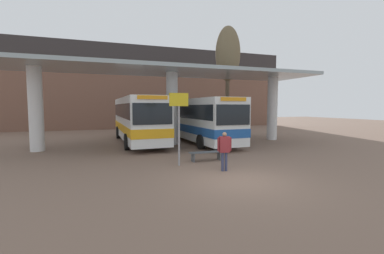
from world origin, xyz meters
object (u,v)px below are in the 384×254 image
object	(u,v)px
pedestrian_waiting	(224,147)
poplar_tree_behind_left	(228,55)
transit_bus_left_bay	(138,118)
parked_car_street	(168,122)
info_sign_platform	(179,115)
waiting_bench_near_pillar	(206,154)
transit_bus_center_bay	(199,118)

from	to	relation	value
pedestrian_waiting	poplar_tree_behind_left	bearing A→B (deg)	73.58
transit_bus_left_bay	parked_car_street	size ratio (longest dim) A/B	2.59
info_sign_platform	pedestrian_waiting	bearing A→B (deg)	-46.53
transit_bus_left_bay	waiting_bench_near_pillar	xyz separation A→B (m)	(2.38, -8.11, -1.56)
waiting_bench_near_pillar	transit_bus_left_bay	bearing A→B (deg)	106.34
info_sign_platform	transit_bus_left_bay	bearing A→B (deg)	95.01
pedestrian_waiting	transit_bus_center_bay	bearing A→B (deg)	87.09
transit_bus_center_bay	info_sign_platform	bearing A→B (deg)	60.85
waiting_bench_near_pillar	poplar_tree_behind_left	world-z (taller)	poplar_tree_behind_left
transit_bus_left_bay	info_sign_platform	world-z (taller)	transit_bus_left_bay
waiting_bench_near_pillar	poplar_tree_behind_left	bearing A→B (deg)	58.85
poplar_tree_behind_left	transit_bus_left_bay	bearing A→B (deg)	-157.12
transit_bus_center_bay	info_sign_platform	xyz separation A→B (m)	(-3.73, -7.28, 0.53)
transit_bus_center_bay	poplar_tree_behind_left	distance (m)	9.86
transit_bus_left_bay	transit_bus_center_bay	size ratio (longest dim) A/B	1.05
transit_bus_center_bay	poplar_tree_behind_left	bearing A→B (deg)	-135.66
transit_bus_left_bay	waiting_bench_near_pillar	world-z (taller)	transit_bus_left_bay
parked_car_street	pedestrian_waiting	bearing A→B (deg)	-97.27
poplar_tree_behind_left	info_sign_platform	bearing A→B (deg)	-125.11
parked_car_street	info_sign_platform	bearing A→B (deg)	-102.79
transit_bus_center_bay	parked_car_street	xyz separation A→B (m)	(-0.02, 10.09, -0.87)
transit_bus_center_bay	parked_car_street	bearing A→B (deg)	-91.88
parked_car_street	transit_bus_left_bay	bearing A→B (deg)	-117.99
waiting_bench_near_pillar	info_sign_platform	distance (m)	2.66
transit_bus_center_bay	poplar_tree_behind_left	world-z (taller)	poplar_tree_behind_left
transit_bus_center_bay	parked_car_street	distance (m)	10.13
waiting_bench_near_pillar	poplar_tree_behind_left	size ratio (longest dim) A/B	0.16
pedestrian_waiting	parked_car_street	world-z (taller)	parked_car_street
info_sign_platform	poplar_tree_behind_left	size ratio (longest dim) A/B	0.31
info_sign_platform	transit_bus_center_bay	bearing A→B (deg)	62.86
poplar_tree_behind_left	waiting_bench_near_pillar	bearing A→B (deg)	-121.15
pedestrian_waiting	info_sign_platform	bearing A→B (deg)	144.44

